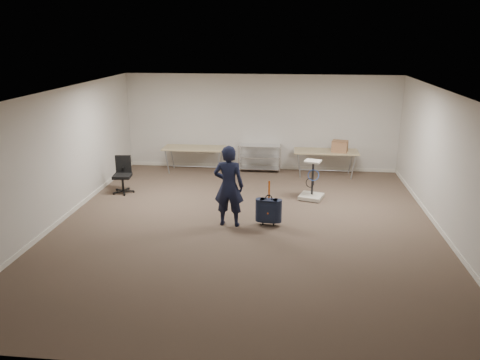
# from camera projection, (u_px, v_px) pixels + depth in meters

# --- Properties ---
(ground) EXTENTS (9.00, 9.00, 0.00)m
(ground) POSITION_uv_depth(u_px,v_px,m) (246.00, 226.00, 9.90)
(ground) COLOR #433528
(ground) RESTS_ON ground
(room_shell) EXTENTS (8.00, 9.00, 9.00)m
(room_shell) POSITION_uv_depth(u_px,v_px,m) (251.00, 202.00, 11.20)
(room_shell) COLOR beige
(room_shell) RESTS_ON ground
(folding_table_left) EXTENTS (1.80, 0.75, 0.73)m
(folding_table_left) POSITION_uv_depth(u_px,v_px,m) (194.00, 149.00, 13.64)
(folding_table_left) COLOR tan
(folding_table_left) RESTS_ON ground
(folding_table_right) EXTENTS (1.80, 0.75, 0.73)m
(folding_table_right) POSITION_uv_depth(u_px,v_px,m) (326.00, 153.00, 13.25)
(folding_table_right) COLOR tan
(folding_table_right) RESTS_ON ground
(wire_shelf) EXTENTS (1.22, 0.47, 0.80)m
(wire_shelf) POSITION_uv_depth(u_px,v_px,m) (260.00, 157.00, 13.76)
(wire_shelf) COLOR silver
(wire_shelf) RESTS_ON ground
(person) EXTENTS (0.66, 0.45, 1.73)m
(person) POSITION_uv_depth(u_px,v_px,m) (229.00, 186.00, 9.71)
(person) COLOR black
(person) RESTS_ON ground
(suitcase) EXTENTS (0.37, 0.24, 0.98)m
(suitcase) POSITION_uv_depth(u_px,v_px,m) (269.00, 211.00, 9.84)
(suitcase) COLOR black
(suitcase) RESTS_ON ground
(office_chair) EXTENTS (0.56, 0.56, 0.93)m
(office_chair) POSITION_uv_depth(u_px,v_px,m) (123.00, 182.00, 11.95)
(office_chair) COLOR black
(office_chair) RESTS_ON ground
(equipment_cart) EXTENTS (0.67, 0.67, 0.98)m
(equipment_cart) POSITION_uv_depth(u_px,v_px,m) (312.00, 189.00, 11.46)
(equipment_cart) COLOR beige
(equipment_cart) RESTS_ON ground
(cardboard_box) EXTENTS (0.49, 0.41, 0.32)m
(cardboard_box) POSITION_uv_depth(u_px,v_px,m) (340.00, 146.00, 13.08)
(cardboard_box) COLOR olive
(cardboard_box) RESTS_ON folding_table_right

